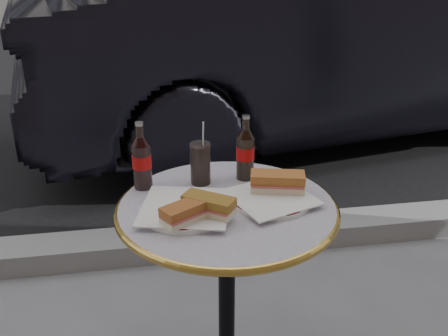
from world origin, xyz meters
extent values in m
cube|color=black|center=(0.00, 5.00, 0.00)|extent=(40.00, 8.00, 0.00)
cube|color=gray|center=(0.00, 0.90, 0.05)|extent=(40.00, 0.20, 0.12)
cylinder|color=white|center=(-0.12, -0.03, 0.74)|extent=(0.32, 0.32, 0.01)
cylinder|color=white|center=(0.12, -0.01, 0.74)|extent=(0.26, 0.26, 0.01)
cube|color=#9F5728|center=(-0.12, -0.10, 0.77)|extent=(0.15, 0.12, 0.05)
cube|color=olive|center=(-0.06, -0.07, 0.77)|extent=(0.15, 0.13, 0.05)
cube|color=#AE632C|center=(0.15, 0.03, 0.77)|extent=(0.17, 0.11, 0.05)
cylinder|color=black|center=(-0.06, 0.15, 0.80)|extent=(0.08, 0.08, 0.13)
imported|color=black|center=(1.24, 2.47, 0.75)|extent=(2.44, 4.81, 1.51)
camera|label=1|loc=(-0.21, -1.21, 1.39)|focal=40.00mm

